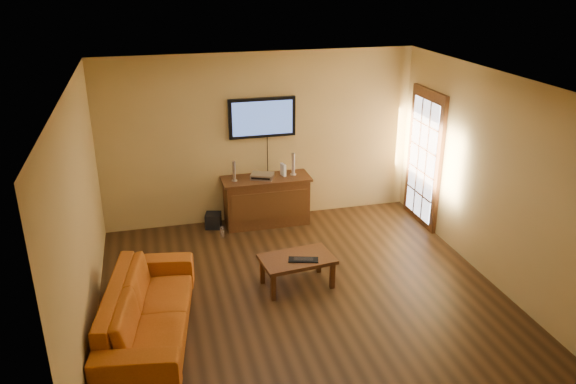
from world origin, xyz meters
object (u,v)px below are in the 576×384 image
object	(u,v)px
speaker_right	(293,165)
television	(262,118)
speaker_left	(234,172)
keyboard	(303,260)
coffee_table	(297,262)
sofa	(148,301)
game_console	(283,170)
media_console	(266,200)
subwoofer	(213,220)
bottle	(222,232)
av_receiver	(262,176)

from	to	relation	value
speaker_right	television	bearing A→B (deg)	156.42
television	speaker_left	world-z (taller)	television
television	keyboard	xyz separation A→B (m)	(0.02, -2.29, -1.28)
coffee_table	sofa	world-z (taller)	sofa
sofa	game_console	bearing A→B (deg)	-31.10
media_console	television	distance (m)	1.32
coffee_table	subwoofer	size ratio (longest dim) A/B	4.15
speaker_left	subwoofer	world-z (taller)	speaker_left
television	game_console	bearing A→B (deg)	-33.17
television	bottle	size ratio (longest dim) A/B	5.39
television	av_receiver	distance (m)	0.91
subwoofer	keyboard	distance (m)	2.32
speaker_right	keyboard	distance (m)	2.20
coffee_table	bottle	distance (m)	1.80
coffee_table	sofa	xyz separation A→B (m)	(-1.88, -0.59, 0.08)
game_console	keyboard	size ratio (longest dim) A/B	0.48
speaker_right	keyboard	bearing A→B (deg)	-101.49
television	keyboard	size ratio (longest dim) A/B	2.61
speaker_left	av_receiver	xyz separation A→B (m)	(0.44, 0.00, -0.11)
av_receiver	television	bearing A→B (deg)	98.98
game_console	bottle	xyz separation A→B (m)	(-1.07, -0.39, -0.79)
av_receiver	game_console	bearing A→B (deg)	31.32
media_console	television	world-z (taller)	television
sofa	coffee_table	bearing A→B (deg)	-63.54
television	subwoofer	world-z (taller)	television
speaker_right	subwoofer	world-z (taller)	speaker_right
television	media_console	bearing A→B (deg)	-90.00
media_console	subwoofer	xyz separation A→B (m)	(-0.86, 0.05, -0.28)
keyboard	av_receiver	bearing A→B (deg)	92.39
game_console	bottle	world-z (taller)	game_console
sofa	av_receiver	xyz separation A→B (m)	(1.85, 2.56, 0.39)
speaker_right	subwoofer	bearing A→B (deg)	178.95
speaker_left	game_console	world-z (taller)	speaker_left
media_console	bottle	world-z (taller)	media_console
keyboard	speaker_left	bearing A→B (deg)	104.39
speaker_left	av_receiver	distance (m)	0.46
coffee_table	game_console	distance (m)	2.11
television	coffee_table	xyz separation A→B (m)	(-0.03, -2.20, -1.35)
coffee_table	av_receiver	bearing A→B (deg)	90.86
media_console	speaker_left	world-z (taller)	speaker_left
speaker_left	subwoofer	bearing A→B (deg)	170.38
media_console	speaker_right	bearing A→B (deg)	3.58
sofa	game_console	world-z (taller)	game_console
speaker_left	game_console	bearing A→B (deg)	3.24
bottle	keyboard	distance (m)	1.92
sofa	game_console	xyz separation A→B (m)	(2.20, 2.60, 0.45)
television	game_console	distance (m)	0.89
speaker_left	media_console	bearing A→B (deg)	0.90
media_console	sofa	xyz separation A→B (m)	(-1.92, -2.56, 0.04)
speaker_right	game_console	size ratio (longest dim) A/B	1.85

